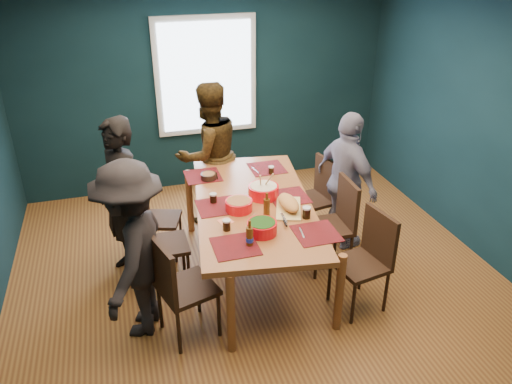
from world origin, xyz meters
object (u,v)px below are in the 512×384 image
bowl_salad (239,205)px  person_back (209,154)px  dining_table (253,209)px  person_right (346,182)px  bowl_dumpling (263,191)px  chair_right_mid (337,218)px  person_near_left (133,251)px  chair_right_far (318,192)px  chair_right_near (369,254)px  chair_left_mid (156,238)px  chair_left_near (177,283)px  chair_left_far (152,212)px  person_far_left (122,200)px  bowl_herbs (262,227)px  cutting_board (289,204)px

bowl_salad → person_back: bearing=90.4°
dining_table → person_right: 1.17m
person_back → bowl_dumpling: bearing=85.9°
chair_right_mid → person_right: 0.50m
person_back → bowl_salad: person_back is taller
person_right → person_near_left: bearing=94.1°
chair_right_mid → bowl_salad: size_ratio=3.82×
person_right → bowl_salad: size_ratio=6.06×
chair_right_mid → chair_right_far: bearing=85.3°
chair_right_near → chair_left_mid: bearing=145.0°
dining_table → chair_left_near: size_ratio=2.38×
chair_left_near → person_right: bearing=8.9°
chair_left_mid → chair_right_near: bearing=-24.2°
chair_left_far → person_far_left: 0.52m
bowl_herbs → chair_left_near: bearing=-169.8°
chair_right_far → bowl_salad: (-1.12, -0.69, 0.36)m
chair_left_far → bowl_herbs: size_ratio=3.34×
bowl_herbs → chair_left_mid: bearing=143.8°
person_far_left → bowl_dumpling: bearing=52.4°
chair_right_mid → bowl_herbs: 1.13m
chair_left_far → person_back: bearing=55.7°
chair_right_mid → bowl_salad: chair_right_mid is taller
person_near_left → bowl_herbs: person_near_left is taller
person_far_left → bowl_dumpling: person_far_left is taller
chair_right_far → chair_right_mid: 0.67m
person_right → bowl_salad: (-1.32, -0.39, 0.12)m
chair_right_mid → cutting_board: size_ratio=1.67×
chair_right_mid → chair_left_far: bearing=158.3°
dining_table → person_right: size_ratio=1.50×
person_right → bowl_herbs: 1.50m
bowl_salad → cutting_board: (0.46, -0.12, 0.00)m
person_back → bowl_dumpling: size_ratio=5.69×
person_near_left → bowl_herbs: bearing=106.7°
chair_right_far → chair_left_far: bearing=166.7°
bowl_dumpling → cutting_board: 0.35m
chair_right_near → bowl_herbs: bearing=158.2°
person_far_left → person_right: (2.39, -0.13, -0.06)m
chair_left_mid → bowl_salad: bearing=-13.4°
dining_table → chair_right_near: size_ratio=2.43×
chair_left_mid → person_back: size_ratio=0.55×
chair_left_mid → chair_left_near: bearing=-83.4°
chair_left_far → person_near_left: (-0.25, -1.17, 0.30)m
cutting_board → chair_left_near: bearing=-137.7°
person_right → bowl_salad: 1.38m
chair_left_near → bowl_dumpling: bowl_dumpling is taller
bowl_dumpling → bowl_salad: bearing=-147.0°
chair_left_near → bowl_dumpling: 1.34m
chair_right_near → person_right: person_right is taller
dining_table → bowl_dumpling: bowl_dumpling is taller
dining_table → person_right: person_right is taller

